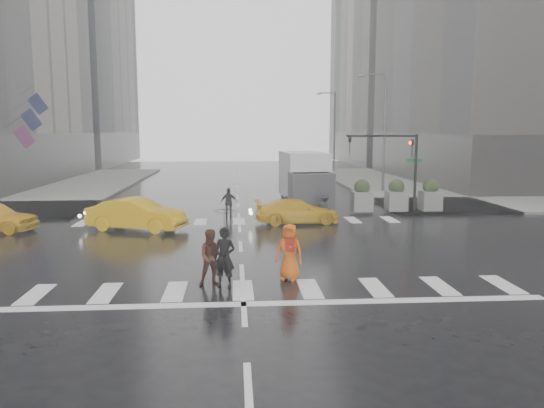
{
  "coord_description": "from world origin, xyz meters",
  "views": [
    {
      "loc": [
        -0.21,
        -21.26,
        4.71
      ],
      "look_at": [
        1.43,
        2.0,
        1.46
      ],
      "focal_mm": 35.0,
      "sensor_mm": 36.0,
      "label": 1
    }
  ],
  "objects": [
    {
      "name": "taxi_rear",
      "position": [
        2.94,
        5.19,
        0.62
      ],
      "size": [
        3.87,
        1.97,
        1.24
      ],
      "primitive_type": "imported",
      "rotation": [
        0.0,
        0.0,
        1.63
      ],
      "color": "#E7A70C",
      "rests_on": "ground"
    },
    {
      "name": "planter_west",
      "position": [
        7.0,
        8.2,
        0.98
      ],
      "size": [
        1.1,
        1.1,
        1.8
      ],
      "color": "gray",
      "rests_on": "ground"
    },
    {
      "name": "street_lamp_far",
      "position": [
        10.87,
        38.0,
        4.95
      ],
      "size": [
        2.15,
        0.22,
        9.0
      ],
      "color": "#59595B",
      "rests_on": "ground"
    },
    {
      "name": "planter_east",
      "position": [
        11.0,
        8.2,
        0.98
      ],
      "size": [
        1.1,
        1.1,
        1.8
      ],
      "color": "gray",
      "rests_on": "ground"
    },
    {
      "name": "street_lamp_near",
      "position": [
        10.87,
        18.0,
        4.95
      ],
      "size": [
        2.15,
        0.22,
        9.0
      ],
      "color": "#59595B",
      "rests_on": "ground"
    },
    {
      "name": "sidewalk_ne",
      "position": [
        19.5,
        17.5,
        0.07
      ],
      "size": [
        35.0,
        35.0,
        0.15
      ],
      "primitive_type": "cube",
      "color": "gray",
      "rests_on": "ground"
    },
    {
      "name": "pedestrian_orange",
      "position": [
        1.49,
        -4.97,
        0.91
      ],
      "size": [
        1.04,
        0.89,
        1.8
      ],
      "rotation": [
        0.0,
        0.0,
        -0.44
      ],
      "color": "#D04E0E",
      "rests_on": "ground"
    },
    {
      "name": "road_markings",
      "position": [
        0.0,
        0.0,
        0.01
      ],
      "size": [
        18.0,
        48.0,
        0.01
      ],
      "primitive_type": null,
      "color": "silver",
      "rests_on": "ground"
    },
    {
      "name": "planter_mid",
      "position": [
        9.0,
        8.2,
        0.98
      ],
      "size": [
        1.1,
        1.1,
        1.8
      ],
      "color": "gray",
      "rests_on": "ground"
    },
    {
      "name": "traffic_signal_pole",
      "position": [
        9.01,
        8.01,
        3.22
      ],
      "size": [
        4.45,
        0.42,
        4.5
      ],
      "color": "black",
      "rests_on": "ground"
    },
    {
      "name": "ground",
      "position": [
        0.0,
        0.0,
        0.0
      ],
      "size": [
        120.0,
        120.0,
        0.0
      ],
      "primitive_type": "plane",
      "color": "black",
      "rests_on": "ground"
    },
    {
      "name": "pedestrian_black",
      "position": [
        -0.54,
        -5.63,
        1.57
      ],
      "size": [
        1.23,
        1.24,
        2.43
      ],
      "rotation": [
        0.0,
        0.0,
        -0.33
      ],
      "color": "black",
      "rests_on": "ground"
    },
    {
      "name": "pedestrian_far_a",
      "position": [
        -0.54,
        7.47,
        0.8
      ],
      "size": [
        0.95,
        0.59,
        1.59
      ],
      "primitive_type": "imported",
      "rotation": [
        0.0,
        0.0,
        3.17
      ],
      "color": "black",
      "rests_on": "ground"
    },
    {
      "name": "box_truck",
      "position": [
        3.96,
        9.72,
        1.81
      ],
      "size": [
        2.4,
        6.39,
        3.4
      ],
      "rotation": [
        0.0,
        0.0,
        0.06
      ],
      "color": "silver",
      "rests_on": "ground"
    },
    {
      "name": "flag_cluster",
      "position": [
        -15.08,
        18.5,
        5.64
      ],
      "size": [
        2.87,
        3.06,
        4.69
      ],
      "color": "#59595B",
      "rests_on": "ground"
    },
    {
      "name": "building_nw_far",
      "position": [
        -29.0,
        56.0,
        20.19
      ],
      "size": [
        26.05,
        26.05,
        44.0
      ],
      "color": "#5C5955",
      "rests_on": "ground"
    },
    {
      "name": "taxi_mid",
      "position": [
        -4.86,
        3.88,
        0.76
      ],
      "size": [
        4.88,
        2.95,
        1.52
      ],
      "primitive_type": "imported",
      "rotation": [
        0.0,
        0.0,
        1.26
      ],
      "color": "#E7A70C",
      "rests_on": "ground"
    },
    {
      "name": "pedestrian_far_b",
      "position": [
        4.34,
        5.25,
        0.75
      ],
      "size": [
        1.08,
        1.05,
        1.51
      ],
      "primitive_type": "imported",
      "rotation": [
        0.0,
        0.0,
        2.42
      ],
      "color": "black",
      "rests_on": "ground"
    },
    {
      "name": "pedestrian_brown",
      "position": [
        -0.93,
        -5.38,
        0.86
      ],
      "size": [
        0.93,
        0.77,
        1.73
      ],
      "primitive_type": "imported",
      "rotation": [
        0.0,
        0.0,
        0.15
      ],
      "color": "#402216",
      "rests_on": "ground"
    },
    {
      "name": "building_ne_far",
      "position": [
        29.0,
        56.0,
        16.27
      ],
      "size": [
        26.05,
        26.05,
        36.0
      ],
      "color": "gray",
      "rests_on": "ground"
    }
  ]
}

